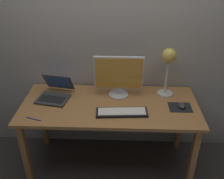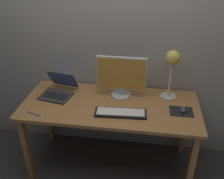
{
  "view_description": "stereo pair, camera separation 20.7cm",
  "coord_description": "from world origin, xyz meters",
  "views": [
    {
      "loc": [
        0.1,
        -1.97,
        2.01
      ],
      "look_at": [
        0.02,
        -0.05,
        0.92
      ],
      "focal_mm": 41.49,
      "sensor_mm": 36.0,
      "label": 1
    },
    {
      "loc": [
        0.3,
        -1.95,
        2.01
      ],
      "look_at": [
        0.02,
        -0.05,
        0.92
      ],
      "focal_mm": 41.49,
      "sensor_mm": 36.0,
      "label": 2
    }
  ],
  "objects": [
    {
      "name": "ground_plane",
      "position": [
        0.0,
        0.0,
        0.0
      ],
      "size": [
        4.8,
        4.8,
        0.0
      ],
      "primitive_type": "plane",
      "color": "#383333",
      "rests_on": "ground"
    },
    {
      "name": "mouse",
      "position": [
        0.64,
        -0.03,
        0.76
      ],
      "size": [
        0.06,
        0.1,
        0.03
      ],
      "primitive_type": "ellipsoid",
      "color": "#38383A",
      "rests_on": "mousepad"
    },
    {
      "name": "back_wall",
      "position": [
        0.0,
        0.4,
        1.3
      ],
      "size": [
        4.8,
        0.06,
        2.6
      ],
      "primitive_type": "cube",
      "color": "#A8A099",
      "rests_on": "ground"
    },
    {
      "name": "desk_lamp",
      "position": [
        0.53,
        0.2,
        1.08
      ],
      "size": [
        0.15,
        0.15,
        0.46
      ],
      "color": "beige",
      "rests_on": "desk"
    },
    {
      "name": "pen",
      "position": [
        -0.62,
        -0.26,
        0.74
      ],
      "size": [
        0.14,
        0.05,
        0.01
      ],
      "primitive_type": "cylinder",
      "rotation": [
        0.0,
        1.57,
        -0.31
      ],
      "color": "#2633A5",
      "rests_on": "desk"
    },
    {
      "name": "monitor",
      "position": [
        0.08,
        0.16,
        0.95
      ],
      "size": [
        0.46,
        0.19,
        0.4
      ],
      "color": "silver",
      "rests_on": "desk"
    },
    {
      "name": "desk",
      "position": [
        0.0,
        0.0,
        0.66
      ],
      "size": [
        1.6,
        0.7,
        0.74
      ],
      "color": "#A8703D",
      "rests_on": "ground"
    },
    {
      "name": "mousepad",
      "position": [
        0.63,
        -0.03,
        0.74
      ],
      "size": [
        0.2,
        0.16,
        0.0
      ],
      "primitive_type": "cube",
      "color": "black",
      "rests_on": "desk"
    },
    {
      "name": "laptop",
      "position": [
        -0.52,
        0.12,
        0.8
      ],
      "size": [
        0.34,
        0.37,
        0.21
      ],
      "color": "#38383A",
      "rests_on": "desk"
    },
    {
      "name": "keyboard_main",
      "position": [
        0.11,
        -0.15,
        0.75
      ],
      "size": [
        0.45,
        0.17,
        0.03
      ],
      "color": "black",
      "rests_on": "desk"
    }
  ]
}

